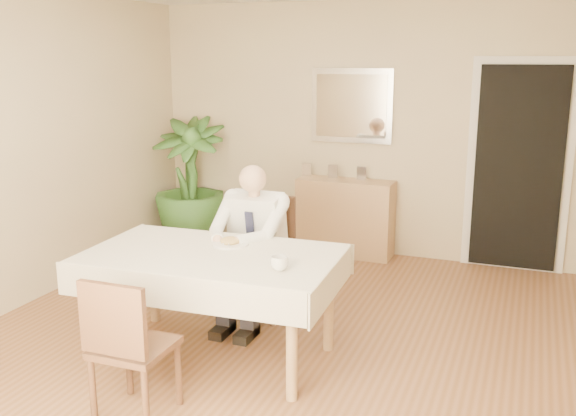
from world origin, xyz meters
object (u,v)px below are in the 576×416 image
at_px(seated_man, 248,239).
at_px(sideboard, 345,218).
at_px(chair_near, 126,342).
at_px(coffee_mug, 279,263).
at_px(dining_table, 212,265).
at_px(potted_palm, 189,182).
at_px(chair_far, 264,248).

bearing_deg(seated_man, sideboard, 84.49).
relative_size(chair_near, seated_man, 0.70).
distance_m(coffee_mug, sideboard, 2.83).
xyz_separation_m(dining_table, sideboard, (0.19, 2.60, -0.27)).
bearing_deg(chair_near, potted_palm, 113.34).
distance_m(coffee_mug, potted_palm, 3.29).
height_order(seated_man, potted_palm, potted_palm).
relative_size(chair_near, potted_palm, 0.62).
bearing_deg(chair_near, seated_man, 86.84).
relative_size(seated_man, potted_palm, 0.89).
xyz_separation_m(chair_far, chair_near, (-0.07, -1.80, -0.05)).
height_order(dining_table, chair_far, chair_far).
bearing_deg(chair_near, dining_table, 85.08).
bearing_deg(dining_table, seated_man, 87.56).
height_order(dining_table, chair_near, chair_near).
xyz_separation_m(dining_table, chair_far, (-0.00, 0.89, -0.13)).
distance_m(dining_table, seated_man, 0.59).
bearing_deg(coffee_mug, potted_palm, 129.27).
xyz_separation_m(seated_man, coffee_mug, (0.56, -0.77, 0.11)).
height_order(coffee_mug, potted_palm, potted_palm).
distance_m(chair_near, sideboard, 3.53).
distance_m(chair_near, seated_man, 1.52).
bearing_deg(dining_table, coffee_mug, -19.48).
xyz_separation_m(chair_near, potted_palm, (-1.45, 3.29, 0.22)).
relative_size(chair_near, coffee_mug, 7.79).
distance_m(dining_table, sideboard, 2.62).
relative_size(coffee_mug, sideboard, 0.11).
bearing_deg(chair_far, potted_palm, 127.64).
xyz_separation_m(chair_far, potted_palm, (-1.52, 1.49, 0.17)).
relative_size(dining_table, coffee_mug, 15.77).
distance_m(sideboard, potted_palm, 1.76).
relative_size(seated_man, coffee_mug, 11.18).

